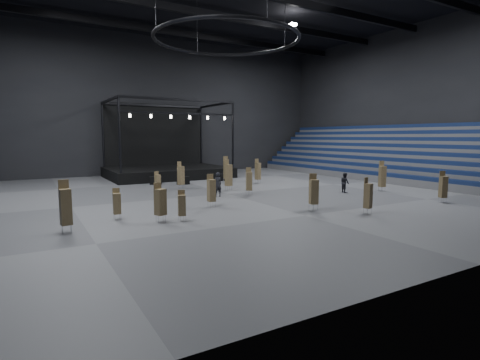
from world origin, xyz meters
TOP-DOWN VIEW (x-y plane):
  - floor at (0.00, 0.00)m, footprint 50.00×50.00m
  - wall_back at (0.00, 21.00)m, footprint 50.00×0.20m
  - wall_right at (25.00, 0.00)m, footprint 0.20×42.00m
  - bleachers_right at (22.94, 0.00)m, footprint 7.20×40.00m
  - stage at (0.00, 16.24)m, footprint 14.00×10.00m
  - truss_ring at (-0.00, 0.00)m, footprint 12.30×12.30m
  - flight_case_left at (-3.43, 9.41)m, footprint 1.36×1.00m
  - flight_case_mid at (-0.97, 7.92)m, footprint 1.23×0.62m
  - flight_case_right at (4.25, 8.62)m, footprint 1.32×0.98m
  - chair_stack_0 at (1.30, -1.52)m, footprint 0.61×0.61m
  - chair_stack_1 at (-10.53, -5.76)m, footprint 0.46×0.46m
  - chair_stack_2 at (1.09, 1.77)m, footprint 0.66×0.66m
  - chair_stack_3 at (12.05, -11.99)m, footprint 0.60×0.60m
  - chair_stack_4 at (-2.37, 4.91)m, footprint 0.65×0.65m
  - chair_stack_5 at (6.32, 4.90)m, footprint 0.55×0.55m
  - chair_stack_6 at (-4.93, 4.01)m, footprint 0.50×0.50m
  - chair_stack_7 at (-8.50, -7.73)m, footprint 0.68×0.68m
  - chair_stack_8 at (-13.47, -7.65)m, footprint 0.58×0.58m
  - chair_stack_9 at (-3.87, -4.91)m, footprint 0.50×0.50m
  - chair_stack_10 at (1.60, -9.40)m, footprint 0.68×0.68m
  - chair_stack_11 at (-7.34, -8.13)m, footprint 0.53×0.53m
  - chair_stack_12 at (3.68, 7.16)m, footprint 0.63×0.63m
  - chair_stack_13 at (12.91, -5.74)m, footprint 0.63×0.63m
  - chair_stack_14 at (3.91, -11.99)m, footprint 0.51×0.51m
  - man_center at (-1.45, -1.04)m, footprint 0.76×0.51m
  - crew_member at (9.42, -4.58)m, footprint 0.85×0.99m

SIDE VIEW (x-z plane):
  - floor at x=0.00m, z-range 0.00..0.00m
  - flight_case_right at x=4.25m, z-range 0.00..0.79m
  - flight_case_left at x=-3.43m, z-range 0.00..0.81m
  - flight_case_mid at x=-0.97m, z-range 0.00..0.82m
  - crew_member at x=9.42m, z-range 0.00..1.77m
  - chair_stack_6 at x=-4.93m, z-range 0.06..1.92m
  - chair_stack_11 at x=-7.34m, z-range 0.07..1.92m
  - chair_stack_1 at x=-10.53m, z-range 0.06..1.96m
  - man_center at x=-1.45m, z-range 0.00..2.04m
  - chair_stack_14 at x=3.91m, z-range 0.03..2.38m
  - chair_stack_0 at x=1.30m, z-range 0.05..2.40m
  - chair_stack_9 at x=-3.87m, z-range 0.06..2.40m
  - chair_stack_3 at x=12.05m, z-range 0.04..2.42m
  - chair_stack_7 at x=-8.50m, z-range 0.08..2.40m
  - chair_stack_10 at x=1.60m, z-range 0.06..2.55m
  - chair_stack_5 at x=6.32m, z-range 0.03..2.65m
  - chair_stack_4 at x=-2.37m, z-range 0.04..2.64m
  - chair_stack_13 at x=12.91m, z-range 0.02..2.80m
  - chair_stack_8 at x=-13.47m, z-range 0.04..2.80m
  - stage at x=0.00m, z-range -3.15..6.05m
  - chair_stack_12 at x=3.68m, z-range 0.03..2.87m
  - chair_stack_2 at x=1.09m, z-range 0.02..2.91m
  - bleachers_right at x=22.94m, z-range -1.47..4.93m
  - wall_back at x=0.00m, z-range 0.00..18.00m
  - wall_right at x=25.00m, z-range 0.00..18.00m
  - truss_ring at x=0.00m, z-range 10.43..15.58m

